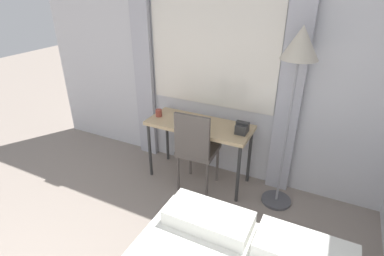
# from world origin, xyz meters

# --- Properties ---
(wall_back_with_window) EXTENTS (4.78, 0.13, 2.70)m
(wall_back_with_window) POSITION_xyz_m (-0.01, 3.35, 1.35)
(wall_back_with_window) COLOR silver
(wall_back_with_window) RESTS_ON ground_plane
(desk) EXTENTS (1.17, 0.48, 0.73)m
(desk) POSITION_xyz_m (-0.04, 3.03, 0.66)
(desk) COLOR tan
(desk) RESTS_ON ground_plane
(desk_chair) EXTENTS (0.42, 0.42, 0.96)m
(desk_chair) POSITION_xyz_m (0.02, 2.83, 0.55)
(desk_chair) COLOR #59514C
(desk_chair) RESTS_ON ground_plane
(standing_lamp) EXTENTS (0.32, 0.32, 1.82)m
(standing_lamp) POSITION_xyz_m (0.89, 3.02, 1.51)
(standing_lamp) COLOR #4C4C51
(standing_lamp) RESTS_ON ground_plane
(telephone) EXTENTS (0.13, 0.15, 0.12)m
(telephone) POSITION_xyz_m (0.45, 3.04, 0.78)
(telephone) COLOR #2D2D2D
(telephone) RESTS_ON desk
(book) EXTENTS (0.32, 0.27, 0.02)m
(book) POSITION_xyz_m (-0.08, 2.99, 0.74)
(book) COLOR #33664C
(book) RESTS_ON desk
(mug) EXTENTS (0.07, 0.07, 0.08)m
(mug) POSITION_xyz_m (-0.54, 3.00, 0.77)
(mug) COLOR #993F33
(mug) RESTS_ON desk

